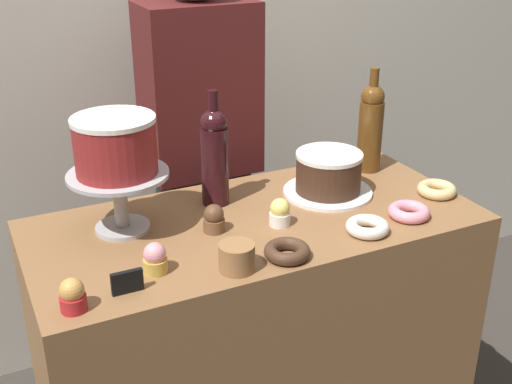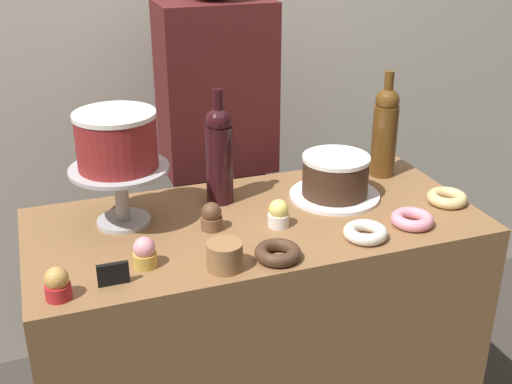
{
  "view_description": "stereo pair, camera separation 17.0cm",
  "coord_description": "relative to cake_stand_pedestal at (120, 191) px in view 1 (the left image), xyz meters",
  "views": [
    {
      "loc": [
        -0.68,
        -1.4,
        1.68
      ],
      "look_at": [
        0.0,
        0.0,
        0.98
      ],
      "focal_mm": 45.64,
      "sensor_mm": 36.0,
      "label": 1
    },
    {
      "loc": [
        -0.52,
        -1.46,
        1.68
      ],
      "look_at": [
        0.0,
        0.0,
        0.98
      ],
      "focal_mm": 45.64,
      "sensor_mm": 36.0,
      "label": 2
    }
  ],
  "objects": [
    {
      "name": "cupcake_lemon",
      "position": [
        0.38,
        -0.15,
        -0.07
      ],
      "size": [
        0.06,
        0.06,
        0.07
      ],
      "color": "white",
      "rests_on": "display_counter"
    },
    {
      "name": "wine_bottle_amber",
      "position": [
        0.81,
        0.07,
        0.04
      ],
      "size": [
        0.08,
        0.08,
        0.33
      ],
      "color": "#5B3814",
      "rests_on": "display_counter"
    },
    {
      "name": "cake_stand_pedestal",
      "position": [
        0.0,
        0.0,
        0.0
      ],
      "size": [
        0.26,
        0.26,
        0.16
      ],
      "color": "#B2B2B7",
      "rests_on": "display_counter"
    },
    {
      "name": "donut_sugar",
      "position": [
        0.56,
        -0.29,
        -0.09
      ],
      "size": [
        0.11,
        0.11,
        0.03
      ],
      "color": "silver",
      "rests_on": "display_counter"
    },
    {
      "name": "donut_pink",
      "position": [
        0.71,
        -0.27,
        -0.09
      ],
      "size": [
        0.11,
        0.11,
        0.03
      ],
      "color": "pink",
      "rests_on": "display_counter"
    },
    {
      "name": "back_wall",
      "position": [
        0.34,
        0.76,
        0.29
      ],
      "size": [
        6.0,
        0.05,
        2.6
      ],
      "color": "beige",
      "rests_on": "ground_plane"
    },
    {
      "name": "cupcake_caramel",
      "position": [
        -0.19,
        -0.31,
        -0.07
      ],
      "size": [
        0.06,
        0.06,
        0.07
      ],
      "color": "red",
      "rests_on": "display_counter"
    },
    {
      "name": "display_counter",
      "position": [
        0.34,
        -0.1,
        -0.56
      ],
      "size": [
        1.2,
        0.56,
        0.9
      ],
      "color": "brown",
      "rests_on": "ground_plane"
    },
    {
      "name": "donut_glazed",
      "position": [
        0.88,
        -0.18,
        -0.09
      ],
      "size": [
        0.11,
        0.11,
        0.03
      ],
      "color": "#E0C17F",
      "rests_on": "display_counter"
    },
    {
      "name": "barista_figure",
      "position": [
        0.38,
        0.41,
        -0.17
      ],
      "size": [
        0.36,
        0.22,
        1.6
      ],
      "color": "black",
      "rests_on": "ground_plane"
    },
    {
      "name": "donut_chocolate",
      "position": [
        0.31,
        -0.31,
        -0.09
      ],
      "size": [
        0.11,
        0.11,
        0.03
      ],
      "color": "#472D1E",
      "rests_on": "display_counter"
    },
    {
      "name": "cupcake_chocolate",
      "position": [
        0.21,
        -0.11,
        -0.07
      ],
      "size": [
        0.06,
        0.06,
        0.07
      ],
      "color": "brown",
      "rests_on": "display_counter"
    },
    {
      "name": "chocolate_round_cake",
      "position": [
        0.6,
        -0.04,
        -0.04
      ],
      "size": [
        0.19,
        0.19,
        0.12
      ],
      "color": "#3D2619",
      "rests_on": "silver_serving_platter"
    },
    {
      "name": "cookie_stack",
      "position": [
        0.18,
        -0.31,
        -0.08
      ],
      "size": [
        0.08,
        0.08,
        0.07
      ],
      "color": "olive",
      "rests_on": "display_counter"
    },
    {
      "name": "price_sign_chalkboard",
      "position": [
        -0.07,
        -0.29,
        -0.08
      ],
      "size": [
        0.07,
        0.01,
        0.05
      ],
      "color": "black",
      "rests_on": "display_counter"
    },
    {
      "name": "cupcake_strawberry",
      "position": [
        0.01,
        -0.24,
        -0.07
      ],
      "size": [
        0.06,
        0.06,
        0.07
      ],
      "color": "gold",
      "rests_on": "display_counter"
    },
    {
      "name": "white_layer_cake",
      "position": [
        0.0,
        0.0,
        0.12
      ],
      "size": [
        0.21,
        0.21,
        0.14
      ],
      "color": "maroon",
      "rests_on": "cake_stand_pedestal"
    },
    {
      "name": "wine_bottle_dark_red",
      "position": [
        0.28,
        0.05,
        0.04
      ],
      "size": [
        0.08,
        0.08,
        0.33
      ],
      "color": "black",
      "rests_on": "display_counter"
    },
    {
      "name": "silver_serving_platter",
      "position": [
        0.6,
        -0.04,
        -0.1
      ],
      "size": [
        0.26,
        0.26,
        0.01
      ],
      "color": "white",
      "rests_on": "display_counter"
    }
  ]
}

